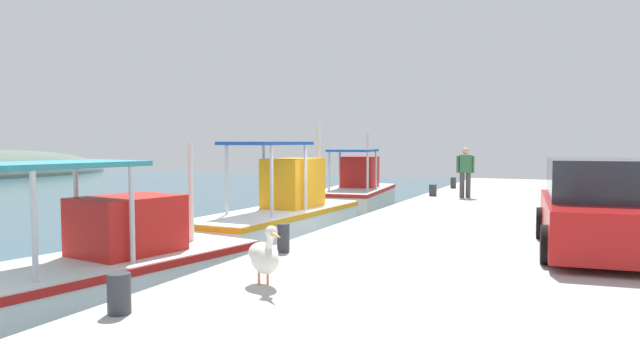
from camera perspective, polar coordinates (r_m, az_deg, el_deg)
name	(u,v)px	position (r m, az deg, el deg)	size (l,w,h in m)	color
quay_pier	(576,254)	(13.04, 23.59, -6.58)	(36.00, 10.00, 0.80)	#B2B2AD
distant_hill_second	(0,175)	(53.11, -28.58, 0.39)	(20.13, 9.51, 4.00)	#596B60
fishing_boat_second	(95,271)	(10.11, -20.94, -8.24)	(6.11, 3.09, 2.64)	white
fishing_boat_third	(281,217)	(15.26, -3.78, -3.55)	(6.26, 2.15, 3.18)	white
fishing_boat_fourth	(357,194)	(22.36, 3.57, -1.32)	(5.46, 2.62, 2.99)	silver
pelican	(264,255)	(7.68, -5.41, -7.26)	(0.80, 0.85, 0.82)	tan
fisherman_standing	(465,170)	(20.10, 13.90, 0.91)	(0.33, 0.57, 1.67)	#3F3F42
parked_car	(598,210)	(10.95, 25.35, -2.65)	(4.22, 2.13, 1.57)	black
mooring_bollard_nearest	(119,294)	(6.82, -18.89, -10.38)	(0.25, 0.25, 0.44)	#333338
mooring_bollard_second	(283,238)	(9.97, -3.58, -5.63)	(0.21, 0.21, 0.48)	#333338
mooring_bollard_third	(433,190)	(20.61, 10.88, -0.98)	(0.26, 0.26, 0.39)	#333338
mooring_bollard_fourth	(453,183)	(24.21, 12.80, -0.26)	(0.22, 0.22, 0.44)	#333338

